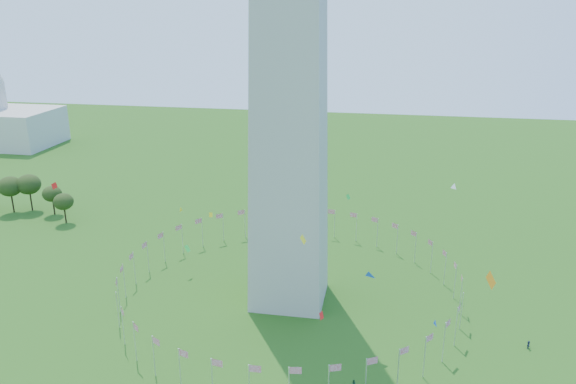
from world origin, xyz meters
name	(u,v)px	position (x,y,z in m)	size (l,w,h in m)	color
flag_ring	(289,281)	(0.00, 50.00, 4.50)	(80.24, 80.24, 9.00)	silver
kites_aloft	(319,271)	(9.62, 28.70, 18.61)	(99.12, 78.85, 37.15)	blue
tree_line_west	(8,197)	(-105.06, 91.27, 5.61)	(55.04, 16.03, 12.71)	#2F4617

